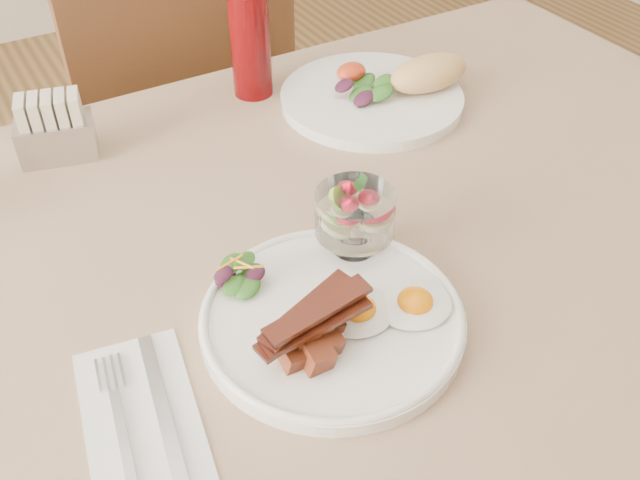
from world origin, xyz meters
TOP-DOWN VIEW (x-y plane):
  - table at (0.00, 0.00)m, footprint 1.33×0.88m
  - chair_far at (0.00, 0.66)m, footprint 0.42×0.42m
  - main_plate at (-0.12, -0.15)m, footprint 0.28×0.28m
  - fried_eggs at (-0.07, -0.17)m, footprint 0.16×0.11m
  - bacon_potato_pile at (-0.16, -0.18)m, footprint 0.13×0.08m
  - side_salad at (-0.18, -0.06)m, footprint 0.06×0.06m
  - fruit_cup at (-0.04, -0.07)m, footprint 0.09×0.09m
  - second_plate at (0.20, 0.21)m, footprint 0.30×0.28m
  - ketchup_bottle at (0.03, 0.34)m, footprint 0.08×0.08m
  - hot_sauce_bottle at (0.02, 0.34)m, footprint 0.05×0.05m
  - sugar_caddy at (-0.28, 0.32)m, footprint 0.11×0.08m
  - napkin_cutlery at (-0.33, -0.16)m, footprint 0.13×0.20m

SIDE VIEW (x-z plane):
  - chair_far at x=0.00m, z-range 0.06..0.99m
  - table at x=0.00m, z-range 0.29..1.04m
  - napkin_cutlery at x=-0.33m, z-range 0.75..0.76m
  - main_plate at x=-0.12m, z-range 0.75..0.77m
  - second_plate at x=0.20m, z-range 0.74..0.81m
  - fried_eggs at x=-0.07m, z-range 0.76..0.79m
  - side_salad at x=-0.18m, z-range 0.76..0.80m
  - sugar_caddy at x=-0.28m, z-range 0.75..0.84m
  - bacon_potato_pile at x=-0.16m, z-range 0.77..0.82m
  - hot_sauce_bottle at x=0.02m, z-range 0.75..0.88m
  - fruit_cup at x=-0.04m, z-range 0.77..0.86m
  - ketchup_bottle at x=0.03m, z-range 0.75..0.93m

